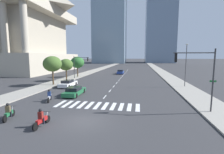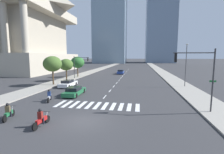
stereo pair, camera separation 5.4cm
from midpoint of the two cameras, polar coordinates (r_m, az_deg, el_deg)
The scene contains 18 objects.
ground_plane at distance 14.58m, azimuth -9.82°, elevation -15.07°, with size 800.00×800.00×0.00m, color #333335.
sidewalk_east at distance 43.76m, azimuth 19.87°, elevation -0.35°, with size 4.00×260.00×0.15m, color gray.
sidewalk_west at distance 46.30m, azimuth -12.11°, elevation 0.31°, with size 4.00×260.00×0.15m, color gray.
crosswalk_near at distance 18.74m, azimuth -5.08°, elevation -9.88°, with size 9.45×2.76×0.01m.
lane_divider_center at distance 45.88m, azimuth 3.77°, elevation 0.30°, with size 0.14×50.00×0.01m.
motorcycle_lead at distance 17.24m, azimuth -32.44°, elevation -10.52°, with size 0.93×2.03×1.49m.
motorcycle_trailing at distance 14.36m, azimuth -23.47°, elevation -13.44°, with size 0.70×2.14×1.49m.
motorcycle_third at distance 21.66m, azimuth -21.02°, elevation -6.41°, with size 1.00×2.08×1.49m.
sedan_blue_0 at distance 51.73m, azimuth 3.09°, elevation 1.76°, with size 1.92×4.70×1.32m.
sedan_white_1 at distance 30.85m, azimuth -15.10°, elevation -2.21°, with size 1.84×4.70×1.26m.
sedan_green_2 at distance 24.02m, azimuth -13.01°, elevation -4.85°, with size 1.96×4.81×1.21m.
traffic_signal_near at distance 17.72m, azimuth 28.17°, elevation 2.41°, with size 4.05×0.28×6.10m.
traffic_signal_far at distance 40.75m, azimuth -11.21°, elevation 4.82°, with size 4.08×0.28×5.50m.
street_lamp_east at distance 31.84m, azimuth 24.56°, elevation 4.84°, with size 0.50×0.24×7.60m.
street_tree_nearest at distance 32.92m, azimuth -20.08°, elevation 4.32°, with size 3.46×3.46×5.43m.
street_tree_second at distance 38.10m, azimuth -15.73°, elevation 4.14°, with size 3.07×3.07×4.82m.
street_tree_third at distance 44.38m, azimuth -11.96°, elevation 5.03°, with size 3.58×3.58×5.32m.
war_memorial at distance 72.02m, azimuth -30.77°, elevation 18.26°, with size 33.84×33.84×39.94m.
Camera 2 is at (4.60, -12.70, 5.50)m, focal length 26.08 mm.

